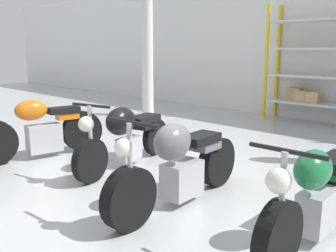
% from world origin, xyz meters
% --- Properties ---
extents(ground_plane, '(30.00, 30.00, 0.00)m').
position_xyz_m(ground_plane, '(0.00, 0.00, 0.00)').
color(ground_plane, '#B2B7B7').
extents(back_wall, '(30.00, 0.08, 3.60)m').
position_xyz_m(back_wall, '(0.00, 5.70, 1.80)').
color(back_wall, white).
rests_on(back_wall, ground_plane).
extents(support_pillar, '(0.28, 0.28, 3.60)m').
position_xyz_m(support_pillar, '(-3.63, 3.40, 1.80)').
color(support_pillar, silver).
rests_on(support_pillar, ground_plane).
extents(motorcycle_orange, '(0.66, 2.03, 1.04)m').
position_xyz_m(motorcycle_orange, '(-2.09, -0.31, 0.44)').
color(motorcycle_orange, black).
rests_on(motorcycle_orange, ground_plane).
extents(motorcycle_black, '(0.76, 2.06, 1.01)m').
position_xyz_m(motorcycle_black, '(-0.75, 0.31, 0.49)').
color(motorcycle_black, black).
rests_on(motorcycle_black, ground_plane).
extents(motorcycle_grey, '(0.66, 2.14, 1.04)m').
position_xyz_m(motorcycle_grey, '(0.68, -0.13, 0.45)').
color(motorcycle_grey, black).
rests_on(motorcycle_grey, ground_plane).
extents(motorcycle_green, '(0.60, 1.98, 0.97)m').
position_xyz_m(motorcycle_green, '(2.08, 0.12, 0.43)').
color(motorcycle_green, black).
rests_on(motorcycle_green, ground_plane).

